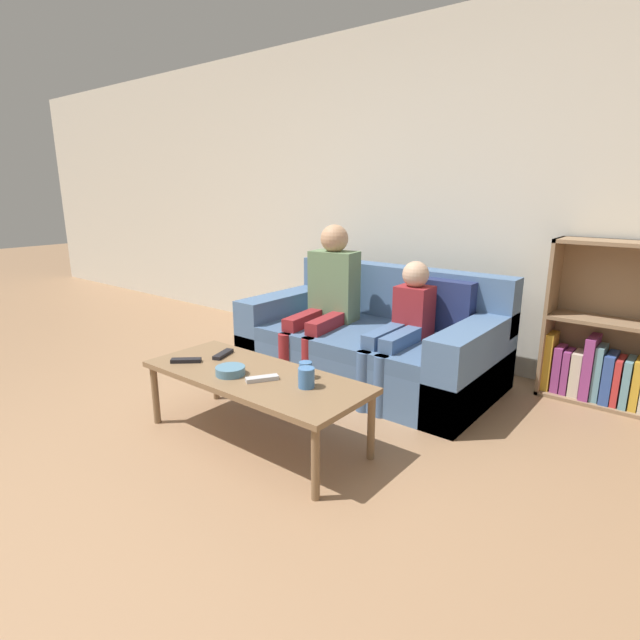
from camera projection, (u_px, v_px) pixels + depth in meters
ground_plane at (86, 512)px, 2.16m from camera, size 22.00×22.00×0.00m
wall_back at (415, 196)px, 3.98m from camera, size 12.00×0.06×2.60m
couch at (373, 344)px, 3.63m from camera, size 1.77×1.00×0.78m
bookshelf at (611, 346)px, 3.18m from camera, size 0.80×0.28×1.05m
coffee_table at (254, 380)px, 2.70m from camera, size 1.30×0.53×0.39m
person_adult at (328, 291)px, 3.68m from camera, size 0.40×0.71×1.10m
person_child at (403, 323)px, 3.27m from camera, size 0.24×0.67×0.89m
cup_near at (305, 370)px, 2.62m from camera, size 0.07×0.07×0.09m
cup_far at (306, 378)px, 2.50m from camera, size 0.08×0.08×0.10m
tv_remote_0 at (186, 360)px, 2.87m from camera, size 0.16×0.15×0.02m
tv_remote_1 at (262, 379)px, 2.59m from camera, size 0.13×0.17×0.02m
tv_remote_2 at (223, 354)px, 2.97m from camera, size 0.10×0.18×0.02m
snack_bowl at (230, 371)px, 2.67m from camera, size 0.16×0.16×0.05m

